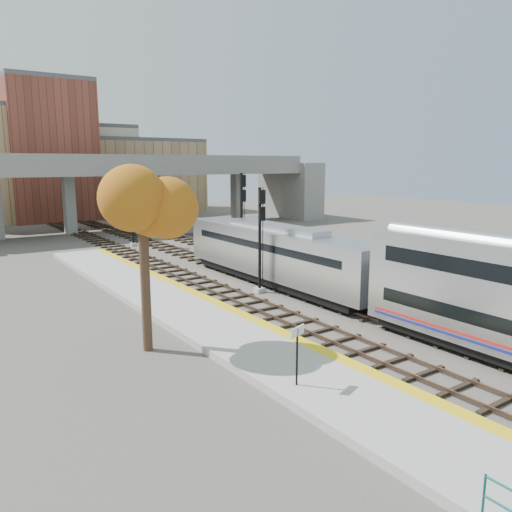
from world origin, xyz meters
TOP-DOWN VIEW (x-y plane):
  - ground at (0.00, 0.00)m, footprint 160.00×160.00m
  - platform at (-7.25, 0.00)m, footprint 4.50×60.00m
  - yellow_strip at (-5.35, 0.00)m, footprint 0.70×60.00m
  - tracks at (0.93, 12.50)m, footprint 10.70×95.00m
  - overpass at (4.92, 45.00)m, footprint 54.00×12.00m
  - buildings_far at (1.26, 66.57)m, footprint 43.00×21.00m
  - parking_lot at (14.00, 28.00)m, footprint 14.00×18.00m
  - locomotive at (1.00, 10.01)m, footprint 3.02×19.05m
  - signal_mast_near at (-1.10, 8.91)m, footprint 0.60×0.64m
  - signal_mast_mid at (3.00, 17.43)m, footprint 0.60×0.64m
  - signal_mast_far at (-1.10, 31.83)m, footprint 0.60×0.64m
  - station_sign at (-8.52, -4.01)m, footprint 0.86×0.36m
  - tree at (-11.37, 3.36)m, footprint 3.60×3.60m
  - car_a at (9.87, 24.24)m, footprint 2.02×3.83m
  - car_b at (13.35, 25.03)m, footprint 2.44×3.84m
  - car_c at (15.83, 28.99)m, footprint 2.44×4.07m

SIDE VIEW (x-z plane):
  - ground at x=0.00m, z-range 0.00..0.00m
  - parking_lot at x=14.00m, z-range 0.00..0.04m
  - tracks at x=0.93m, z-range -0.05..0.20m
  - platform at x=-7.25m, z-range 0.00..0.35m
  - yellow_strip at x=-5.35m, z-range 0.35..0.36m
  - car_c at x=15.83m, z-range 0.04..1.14m
  - car_b at x=13.35m, z-range 0.04..1.23m
  - car_a at x=9.87m, z-range 0.04..1.28m
  - station_sign at x=-8.52m, z-range 0.84..3.12m
  - locomotive at x=1.00m, z-range 0.23..4.33m
  - signal_mast_far at x=-1.10m, z-range -0.08..6.68m
  - signal_mast_near at x=-1.10m, z-range -0.04..6.94m
  - signal_mast_mid at x=3.00m, z-range 0.09..7.81m
  - overpass at x=4.92m, z-range 1.06..10.56m
  - tree at x=-11.37m, z-range 2.20..11.31m
  - buildings_far at x=1.26m, z-range -2.42..18.18m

